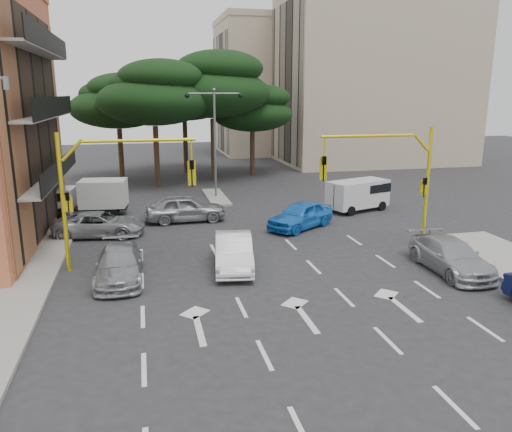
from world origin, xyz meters
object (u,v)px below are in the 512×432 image
Objects in this scene: signal_mast_right at (395,171)px; van_white at (358,195)px; box_truck_a at (90,198)px; car_silver_parked at (451,256)px; car_white_hatch at (234,252)px; car_silver_wagon at (119,264)px; street_lamp_center at (215,124)px; car_silver_cross_b at (185,208)px; car_silver_cross_a at (100,224)px; signal_mast_left at (105,182)px; car_blue_compact at (301,215)px.

signal_mast_right is 1.46× the size of van_white.
car_silver_parked is at bearing -124.63° from box_truck_a.
car_silver_wagon is (-4.89, -0.36, -0.08)m from car_white_hatch.
box_truck_a is at bearing 146.13° from signal_mast_right.
street_lamp_center is 8.43m from car_silver_cross_b.
car_silver_wagon is 9.85m from car_silver_cross_b.
car_silver_cross_b is (-1.34, 8.83, 0.07)m from car_white_hatch.
signal_mast_right is 5.06m from car_silver_parked.
signal_mast_right is 0.77× the size of street_lamp_center.
car_silver_wagon is at bearing -161.19° from car_silver_cross_a.
signal_mast_right is 1.00× the size of signal_mast_left.
car_silver_wagon is at bearing 158.19° from car_silver_cross_b.
car_white_hatch is at bearing -95.56° from street_lamp_center.
street_lamp_center is 16.06m from car_white_hatch.
car_silver_wagon is 1.13× the size of van_white.
street_lamp_center is 1.63× the size of car_silver_cross_a.
van_white is at bearing -72.58° from car_silver_cross_a.
signal_mast_right reaches higher than car_silver_parked.
street_lamp_center is at bearing 64.09° from signal_mast_left.
signal_mast_left is 6.30m from car_white_hatch.
street_lamp_center reaches higher than van_white.
van_white is at bearing 33.54° from car_silver_wagon.
box_truck_a is at bearing -156.49° from street_lamp_center.
car_silver_cross_a is (-0.84, 5.33, -3.22)m from signal_mast_left.
signal_mast_left is 1.30× the size of car_silver_wagon.
street_lamp_center is at bearing -24.35° from car_silver_cross_b.
box_truck_a is (-12.02, 5.81, 0.38)m from car_blue_compact.
car_white_hatch is at bearing -13.52° from signal_mast_left.
signal_mast_right is at bearing -31.62° from van_white.
van_white is at bearing 89.28° from car_blue_compact.
car_white_hatch is at bearing -171.24° from signal_mast_right.
box_truck_a is at bearing 101.21° from car_silver_wagon.
box_truck_a is (-7.05, 11.57, 0.40)m from car_white_hatch.
car_blue_compact reaches higher than car_silver_cross_a.
van_white reaches higher than car_silver_wagon.
van_white reaches higher than car_silver_cross_a.
car_blue_compact is (-3.32, 4.49, -3.12)m from signal_mast_right.
car_silver_wagon is 12.13m from box_truck_a.
signal_mast_left is 1.29× the size of box_truck_a.
car_white_hatch is 1.01× the size of car_blue_compact.
car_blue_compact is 0.94× the size of car_silver_cross_b.
signal_mast_left is at bearing 166.77° from car_silver_parked.
car_white_hatch is at bearing -66.99° from van_white.
car_silver_parked is 1.04× the size of box_truck_a.
street_lamp_center is at bearing 93.12° from car_white_hatch.
car_white_hatch is at bearing -75.45° from car_blue_compact.
street_lamp_center is 17.55m from car_silver_wagon.
street_lamp_center is 1.89× the size of van_white.
car_silver_cross_a is 5.30m from car_silver_cross_b.
box_truck_a is (-1.73, 10.30, -2.74)m from signal_mast_left.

